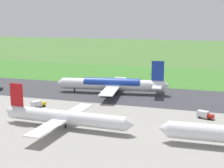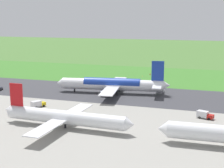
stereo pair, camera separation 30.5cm
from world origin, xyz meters
name	(u,v)px [view 2 (the right image)]	position (x,y,z in m)	size (l,w,h in m)	color
ground_plane	(92,92)	(0.00, 0.00, 0.00)	(800.00, 800.00, 0.00)	#477233
runway_asphalt	(92,92)	(0.00, 0.00, 0.03)	(600.00, 39.75, 0.06)	#38383D
apron_concrete	(28,128)	(0.00, 56.57, 0.03)	(440.00, 110.00, 0.05)	gray
grass_verge_foreground	(121,75)	(0.00, -49.82, 0.02)	(600.00, 80.00, 0.04)	#3C782B
airliner_main	(113,84)	(-10.66, -0.05, 4.35)	(54.07, 44.41, 15.88)	white
airliner_parked_mid	(64,117)	(-11.51, 53.10, 3.69)	(46.25, 37.77, 13.52)	white
service_truck_baggage	(38,104)	(9.96, 33.14, 1.40)	(4.77, 6.17, 2.65)	gold
service_car_followme	(0,89)	(44.20, 10.41, 0.84)	(3.26, 4.57, 1.62)	black
service_truck_fuel	(205,115)	(-53.91, 28.31, 1.40)	(6.21, 3.98, 2.65)	#B21914
no_stopping_sign	(150,75)	(-18.69, -46.93, 1.45)	(0.60, 0.10, 2.43)	slate
traffic_cone_orange	(142,76)	(-13.26, -50.03, 0.28)	(0.40, 0.40, 0.55)	orange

